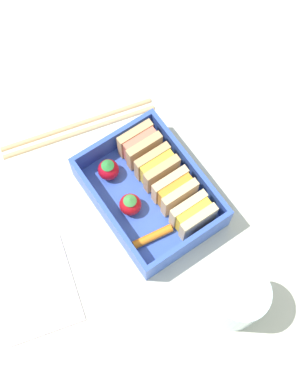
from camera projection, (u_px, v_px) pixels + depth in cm
name	position (u px, v px, depth cm)	size (l,w,h in cm)	color
ground_plane	(150.00, 202.00, 71.43)	(120.00, 120.00, 2.00)	beige
bento_tray	(150.00, 198.00, 69.94)	(17.43, 12.94, 1.20)	blue
bento_rim	(150.00, 191.00, 67.59)	(17.43, 12.94, 3.84)	blue
sandwich_left	(140.00, 145.00, 69.49)	(3.15, 5.01, 4.55)	tan
sandwich_center_left	(157.00, 168.00, 68.34)	(3.15, 5.01, 4.55)	tan
sandwich_center	(175.00, 191.00, 67.19)	(3.15, 5.01, 4.55)	#E4BC88
sandwich_center_right	(193.00, 216.00, 66.04)	(3.15, 5.01, 4.55)	beige
strawberry_far_left	(108.00, 169.00, 69.09)	(2.78, 2.78, 3.38)	red
strawberry_left	(130.00, 203.00, 67.39)	(2.82, 2.82, 3.42)	red
carrot_stick_far_left	(153.00, 237.00, 66.88)	(1.07, 1.07, 5.28)	orange
chopstick_pair	(78.00, 127.00, 73.92)	(7.04, 21.73, 0.70)	tan
drinking_glass	(237.00, 299.00, 61.76)	(6.39, 6.39, 8.17)	silver
folded_napkin	(36.00, 289.00, 66.07)	(11.38, 9.37, 0.40)	silver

